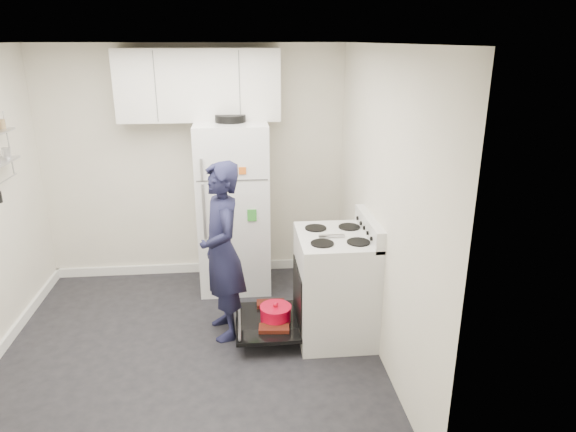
{
  "coord_description": "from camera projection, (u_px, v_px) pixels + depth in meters",
  "views": [
    {
      "loc": [
        0.47,
        -3.86,
        2.53
      ],
      "look_at": [
        0.89,
        0.41,
        1.05
      ],
      "focal_mm": 32.0,
      "sensor_mm": 36.0,
      "label": 1
    }
  ],
  "objects": [
    {
      "name": "room",
      "position": [
        177.0,
        216.0,
        4.04
      ],
      "size": [
        3.21,
        3.21,
        2.51
      ],
      "color": "black",
      "rests_on": "ground"
    },
    {
      "name": "electric_range",
      "position": [
        333.0,
        286.0,
        4.52
      ],
      "size": [
        0.66,
        0.76,
        1.1
      ],
      "color": "silver",
      "rests_on": "ground"
    },
    {
      "name": "open_oven_door",
      "position": [
        271.0,
        318.0,
        4.55
      ],
      "size": [
        0.55,
        0.7,
        0.22
      ],
      "color": "black",
      "rests_on": "ground"
    },
    {
      "name": "refrigerator",
      "position": [
        234.0,
        206.0,
        5.33
      ],
      "size": [
        0.72,
        0.74,
        1.83
      ],
      "color": "white",
      "rests_on": "ground"
    },
    {
      "name": "upper_cabinets",
      "position": [
        199.0,
        85.0,
        5.08
      ],
      "size": [
        1.6,
        0.33,
        0.7
      ],
      "primitive_type": "cube",
      "color": "silver",
      "rests_on": "room"
    },
    {
      "name": "person",
      "position": [
        222.0,
        252.0,
        4.43
      ],
      "size": [
        0.51,
        0.65,
        1.59
      ],
      "primitive_type": "imported",
      "rotation": [
        0.0,
        0.0,
        -1.33
      ],
      "color": "#191A37",
      "rests_on": "ground"
    }
  ]
}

